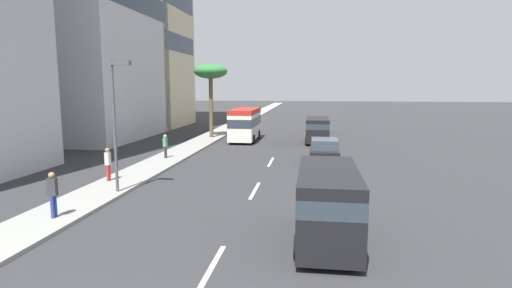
% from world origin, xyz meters
% --- Properties ---
extents(ground_plane, '(198.00, 198.00, 0.00)m').
position_xyz_m(ground_plane, '(31.50, 0.00, 0.00)').
color(ground_plane, '#2D2D30').
extents(sidewalk_right, '(162.00, 2.52, 0.15)m').
position_xyz_m(sidewalk_right, '(31.50, 7.19, 0.07)').
color(sidewalk_right, gray).
rests_on(sidewalk_right, ground_plane).
extents(lane_stripe_near, '(3.20, 0.16, 0.01)m').
position_xyz_m(lane_stripe_near, '(4.79, 0.00, 0.01)').
color(lane_stripe_near, silver).
rests_on(lane_stripe_near, ground_plane).
extents(lane_stripe_mid, '(3.20, 0.16, 0.01)m').
position_xyz_m(lane_stripe_mid, '(13.50, 0.00, 0.01)').
color(lane_stripe_mid, silver).
rests_on(lane_stripe_mid, ground_plane).
extents(lane_stripe_far, '(3.20, 0.16, 0.01)m').
position_xyz_m(lane_stripe_far, '(21.15, 0.00, 0.01)').
color(lane_stripe_far, silver).
rests_on(lane_stripe_far, ground_plane).
extents(van_lead, '(5.12, 2.05, 2.42)m').
position_xyz_m(van_lead, '(7.33, -3.30, 1.39)').
color(van_lead, black).
rests_on(van_lead, ground_plane).
extents(van_second, '(5.21, 2.13, 2.22)m').
position_xyz_m(van_second, '(31.11, -3.17, 1.28)').
color(van_second, black).
rests_on(van_second, ground_plane).
extents(car_third, '(4.33, 1.94, 1.58)m').
position_xyz_m(car_third, '(21.66, -3.56, 0.75)').
color(car_third, black).
rests_on(car_third, ground_plane).
extents(car_fourth, '(4.48, 1.79, 1.60)m').
position_xyz_m(car_fourth, '(39.56, -3.52, 0.76)').
color(car_fourth, '#A51E1E').
rests_on(car_fourth, ground_plane).
extents(minibus_fifth, '(6.15, 2.28, 2.97)m').
position_xyz_m(minibus_fifth, '(31.41, 3.47, 1.63)').
color(minibus_fifth, silver).
rests_on(minibus_fifth, ground_plane).
extents(pedestrian_near_lamp, '(0.30, 0.34, 1.75)m').
position_xyz_m(pedestrian_near_lamp, '(7.92, 6.89, 1.12)').
color(pedestrian_near_lamp, navy).
rests_on(pedestrian_near_lamp, sidewalk_right).
extents(pedestrian_mid_block, '(0.35, 0.26, 1.62)m').
position_xyz_m(pedestrian_mid_block, '(20.87, 7.29, 1.04)').
color(pedestrian_mid_block, '#333338').
rests_on(pedestrian_mid_block, sidewalk_right).
extents(pedestrian_by_tree, '(0.34, 0.24, 1.75)m').
position_xyz_m(pedestrian_by_tree, '(13.89, 7.82, 1.12)').
color(pedestrian_by_tree, red).
rests_on(pedestrian_by_tree, sidewalk_right).
extents(palm_tree, '(3.17, 3.17, 7.02)m').
position_xyz_m(palm_tree, '(32.46, 6.95, 6.27)').
color(palm_tree, brown).
rests_on(palm_tree, sidewalk_right).
extents(street_lamp, '(0.24, 0.97, 6.12)m').
position_xyz_m(street_lamp, '(11.89, 6.21, 3.98)').
color(street_lamp, '#4C4C51').
rests_on(street_lamp, sidewalk_right).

